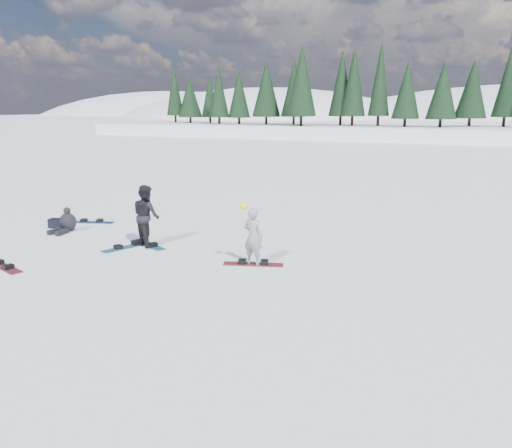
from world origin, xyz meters
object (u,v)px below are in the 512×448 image
at_px(snowboarder_woman, 253,236).
at_px(snowboard_loose_b, 4,267).
at_px(snowboard_loose_c, 92,222).
at_px(snowboard_loose_a, 127,247).
at_px(snowboarder_man, 146,216).
at_px(seated_rider, 67,222).
at_px(gear_bag, 57,223).

relative_size(snowboarder_woman, snowboard_loose_b, 1.06).
xyz_separation_m(snowboard_loose_c, snowboard_loose_a, (3.08, -2.02, 0.00)).
xyz_separation_m(snowboarder_man, snowboard_loose_b, (-2.03, -3.12, -0.86)).
relative_size(seated_rider, gear_bag, 2.03).
bearing_deg(snowboard_loose_a, snowboard_loose_c, 76.93).
height_order(snowboarder_woman, snowboarder_man, snowboarder_man).
relative_size(seated_rider, snowboard_loose_b, 0.61).
xyz_separation_m(snowboard_loose_b, snowboard_loose_c, (-1.44, 4.71, 0.00)).
distance_m(snowboarder_woman, gear_bag, 7.59).
bearing_deg(snowboard_loose_a, snowboarder_woman, -69.66).
distance_m(snowboarder_man, snowboard_loose_c, 3.91).
height_order(gear_bag, snowboard_loose_a, gear_bag).
bearing_deg(snowboard_loose_b, seated_rider, 127.03).
height_order(snowboarder_woman, snowboard_loose_a, snowboarder_woman).
height_order(snowboard_loose_c, snowboard_loose_a, same).
bearing_deg(snowboard_loose_b, snowboard_loose_a, 75.18).
bearing_deg(seated_rider, snowboard_loose_a, -14.81).
distance_m(snowboarder_woman, seated_rider, 6.86).
bearing_deg(snowboarder_woman, snowboard_loose_c, -8.91).
bearing_deg(snowboarder_man, gear_bag, 19.80).
relative_size(snowboarder_woman, snowboard_loose_a, 1.06).
bearing_deg(snowboard_loose_c, seated_rider, -102.12).
height_order(snowboarder_man, snowboard_loose_c, snowboarder_man).
bearing_deg(seated_rider, snowboarder_woman, -6.71).
bearing_deg(snowboard_loose_b, gear_bag, 134.84).
height_order(snowboarder_woman, snowboard_loose_b, snowboarder_woman).
bearing_deg(snowboard_loose_c, snowboarder_woman, -35.33).
bearing_deg(snowboarder_woman, gear_bag, -0.25).
height_order(snowboarder_woman, snowboard_loose_c, snowboarder_woman).
bearing_deg(snowboarder_man, snowboarder_woman, -159.16).
bearing_deg(snowboarder_woman, seated_rider, 1.06).
relative_size(seated_rider, snowboard_loose_a, 0.61).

